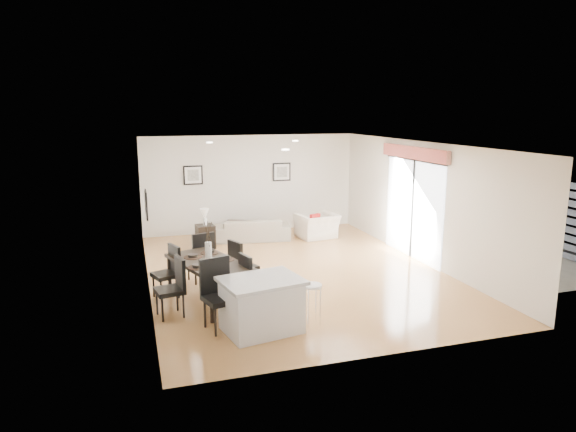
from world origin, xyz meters
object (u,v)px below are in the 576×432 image
object	(u,v)px
side_table	(205,236)
dining_chair_efar	(240,263)
dining_chair_enear	(251,278)
dining_table	(209,265)
dining_chair_head	(218,290)
bar_stool	(312,290)
armchair	(317,226)
dining_chair_wfar	(170,268)
coffee_table	(243,229)
dining_chair_wnear	(174,284)
kitchen_island	(262,305)
sofa	(252,229)
dining_chair_foot	(202,254)

from	to	relation	value
side_table	dining_chair_efar	bearing A→B (deg)	-86.76
dining_chair_enear	dining_chair_efar	world-z (taller)	dining_chair_efar
dining_table	dining_chair_head	xyz separation A→B (m)	(-0.03, -1.12, -0.06)
dining_chair_enear	dining_chair_head	world-z (taller)	dining_chair_head
dining_chair_enear	bar_stool	world-z (taller)	dining_chair_enear
armchair	dining_chair_efar	xyz separation A→B (m)	(-2.82, -3.42, 0.22)
dining_chair_wfar	coffee_table	bearing A→B (deg)	131.50
dining_chair_wnear	bar_stool	distance (m)	2.30
dining_chair_wfar	dining_chair_efar	xyz separation A→B (m)	(1.30, -0.06, 0.01)
dining_chair_wfar	dining_chair_enear	xyz separation A→B (m)	(1.30, -0.96, -0.00)
side_table	kitchen_island	world-z (taller)	kitchen_island
coffee_table	kitchen_island	bearing A→B (deg)	-75.93
armchair	coffee_table	distance (m)	2.03
dining_table	dining_chair_head	size ratio (longest dim) A/B	1.81
sofa	armchair	size ratio (longest dim) A/B	1.95
dining_chair_efar	side_table	world-z (taller)	dining_chair_efar
dining_chair_enear	dining_chair_head	size ratio (longest dim) A/B	0.86
dining_table	bar_stool	world-z (taller)	dining_table
dining_chair_wfar	dining_chair_foot	bearing A→B (deg)	113.77
dining_chair_head	bar_stool	distance (m)	1.48
bar_stool	side_table	bearing A→B (deg)	100.42
dining_chair_enear	side_table	bearing A→B (deg)	-11.86
dining_chair_wnear	dining_chair_efar	distance (m)	1.56
dining_chair_enear	kitchen_island	distance (m)	1.00
dining_chair_wnear	side_table	distance (m)	4.32
dining_table	bar_stool	bearing A→B (deg)	-64.24
dining_chair_wfar	dining_chair_foot	world-z (taller)	dining_chair_foot
coffee_table	kitchen_island	world-z (taller)	kitchen_island
sofa	dining_chair_wfar	bearing A→B (deg)	65.08
dining_chair_wfar	kitchen_island	xyz separation A→B (m)	(1.24, -1.95, -0.11)
dining_chair_wnear	dining_chair_wfar	world-z (taller)	dining_chair_wnear
dining_table	kitchen_island	bearing A→B (deg)	-86.57
dining_chair_efar	kitchen_island	bearing A→B (deg)	156.40
dining_chair_wnear	dining_chair_wfar	distance (m)	0.92
dining_chair_foot	dining_table	bearing A→B (deg)	73.53
bar_stool	dining_chair_wfar	bearing A→B (deg)	136.73
dining_chair_wnear	dining_chair_enear	distance (m)	1.30
kitchen_island	bar_stool	xyz separation A→B (m)	(0.83, -0.00, 0.15)
dining_chair_foot	dining_chair_wnear	bearing A→B (deg)	51.64
dining_chair_foot	sofa	bearing A→B (deg)	-135.25
dining_chair_enear	bar_stool	bearing A→B (deg)	-156.45
dining_chair_foot	kitchen_island	world-z (taller)	dining_chair_foot
dining_chair_wfar	dining_chair_head	distance (m)	1.73
coffee_table	side_table	world-z (taller)	side_table
dining_chair_wfar	dining_chair_foot	xyz separation A→B (m)	(0.67, 0.65, 0.04)
sofa	side_table	xyz separation A→B (m)	(-1.30, -0.42, 0.00)
dining_chair_foot	coffee_table	xyz separation A→B (m)	(1.59, 3.51, -0.38)
dining_chair_enear	dining_chair_head	bearing A→B (deg)	119.39
dining_chair_efar	bar_stool	xyz separation A→B (m)	(0.77, -1.89, 0.03)
dining_chair_foot	coffee_table	bearing A→B (deg)	-129.57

